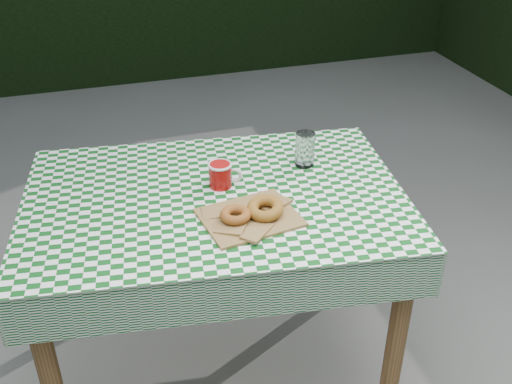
# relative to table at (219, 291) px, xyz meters

# --- Properties ---
(ground) EXTENTS (60.00, 60.00, 0.00)m
(ground) POSITION_rel_table_xyz_m (-0.16, 0.13, -0.38)
(ground) COLOR #595954
(ground) RESTS_ON ground
(table) EXTENTS (1.23, 0.90, 0.75)m
(table) POSITION_rel_table_xyz_m (0.00, 0.00, 0.00)
(table) COLOR brown
(table) RESTS_ON ground
(tablecloth) EXTENTS (1.25, 0.93, 0.01)m
(tablecloth) POSITION_rel_table_xyz_m (0.00, 0.00, 0.38)
(tablecloth) COLOR #0B4715
(tablecloth) RESTS_ON table
(paper_bag) EXTENTS (0.30, 0.25, 0.01)m
(paper_bag) POSITION_rel_table_xyz_m (0.07, -0.15, 0.39)
(paper_bag) COLOR olive
(paper_bag) RESTS_ON tablecloth
(bagel_front) EXTENTS (0.11, 0.11, 0.03)m
(bagel_front) POSITION_rel_table_xyz_m (0.02, -0.16, 0.41)
(bagel_front) COLOR brown
(bagel_front) RESTS_ON paper_bag
(bagel_back) EXTENTS (0.15, 0.15, 0.03)m
(bagel_back) POSITION_rel_table_xyz_m (0.11, -0.16, 0.41)
(bagel_back) COLOR #8D611D
(bagel_back) RESTS_ON paper_bag
(coffee_mug) EXTENTS (0.18, 0.18, 0.08)m
(coffee_mug) POSITION_rel_table_xyz_m (0.03, 0.05, 0.42)
(coffee_mug) COLOR maroon
(coffee_mug) RESTS_ON tablecloth
(drinking_glass) EXTENTS (0.06, 0.06, 0.12)m
(drinking_glass) POSITION_rel_table_xyz_m (0.33, 0.10, 0.44)
(drinking_glass) COLOR silver
(drinking_glass) RESTS_ON tablecloth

